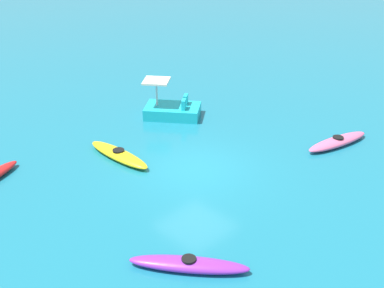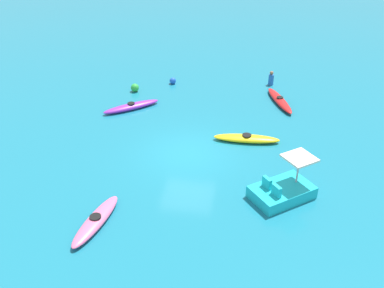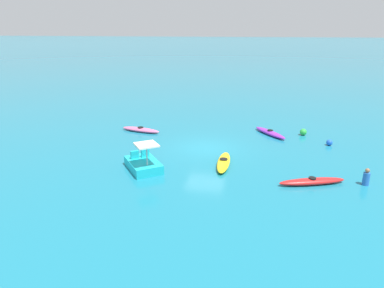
{
  "view_description": "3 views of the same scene",
  "coord_description": "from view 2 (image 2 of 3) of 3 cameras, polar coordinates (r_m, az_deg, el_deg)",
  "views": [
    {
      "loc": [
        -11.56,
        -11.66,
        9.01
      ],
      "look_at": [
        0.56,
        0.77,
        0.55
      ],
      "focal_mm": 48.27,
      "sensor_mm": 36.0,
      "label": 1
    },
    {
      "loc": [
        17.39,
        2.94,
        10.97
      ],
      "look_at": [
        0.47,
        0.27,
        0.78
      ],
      "focal_mm": 42.03,
      "sensor_mm": 36.0,
      "label": 2
    },
    {
      "loc": [
        -3.61,
        20.53,
        7.34
      ],
      "look_at": [
        0.73,
        0.87,
        0.5
      ],
      "focal_mm": 31.96,
      "sensor_mm": 36.0,
      "label": 3
    }
  ],
  "objects": [
    {
      "name": "kayak_purple",
      "position": [
        24.93,
        -7.71,
        4.75
      ],
      "size": [
        2.5,
        2.92,
        0.37
      ],
      "color": "purple",
      "rests_on": "ground_plane"
    },
    {
      "name": "kayak_pink",
      "position": [
        17.04,
        -12.1,
        -9.48
      ],
      "size": [
        3.16,
        1.24,
        0.37
      ],
      "color": "pink",
      "rests_on": "ground_plane"
    },
    {
      "name": "ground_plane",
      "position": [
        20.77,
        -0.52,
        -1.15
      ],
      "size": [
        600.0,
        600.0,
        0.0
      ],
      "primitive_type": "plane",
      "color": "#19728C"
    },
    {
      "name": "pedal_boat_cyan",
      "position": [
        18.18,
        11.39,
        -5.78
      ],
      "size": [
        2.66,
        2.81,
        1.68
      ],
      "color": "#19B7C6",
      "rests_on": "ground_plane"
    },
    {
      "name": "kayak_red",
      "position": [
        25.88,
        11.06,
        5.46
      ],
      "size": [
        3.37,
        1.71,
        0.37
      ],
      "color": "red",
      "rests_on": "ground_plane"
    },
    {
      "name": "person_near_shore",
      "position": [
        28.14,
        10.01,
        8.16
      ],
      "size": [
        0.42,
        0.42,
        0.88
      ],
      "color": "blue",
      "rests_on": "ground_plane"
    },
    {
      "name": "kayak_yellow",
      "position": [
        21.76,
        6.95,
        0.7
      ],
      "size": [
        0.81,
        3.18,
        0.37
      ],
      "color": "yellow",
      "rests_on": "ground_plane"
    },
    {
      "name": "buoy_blue",
      "position": [
        27.94,
        -2.45,
        8.03
      ],
      "size": [
        0.4,
        0.4,
        0.4
      ],
      "primitive_type": "sphere",
      "color": "blue",
      "rests_on": "ground_plane"
    },
    {
      "name": "buoy_green",
      "position": [
        27.05,
        -7.26,
        7.11
      ],
      "size": [
        0.48,
        0.48,
        0.48
      ],
      "primitive_type": "sphere",
      "color": "green",
      "rests_on": "ground_plane"
    }
  ]
}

